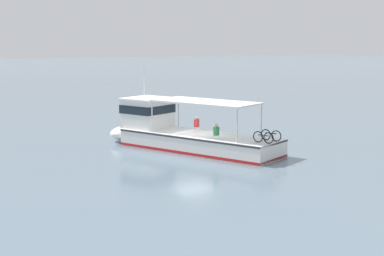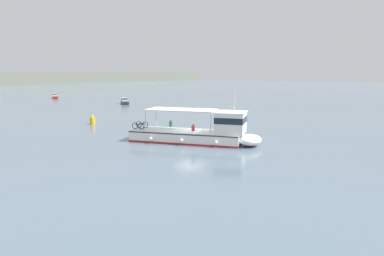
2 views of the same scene
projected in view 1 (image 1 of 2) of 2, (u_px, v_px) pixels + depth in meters
ground_plane at (193, 151)px, 35.49m from camera, size 400.00×400.00×0.00m
ferry_main at (180, 132)px, 36.46m from camera, size 7.62×12.94×5.32m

